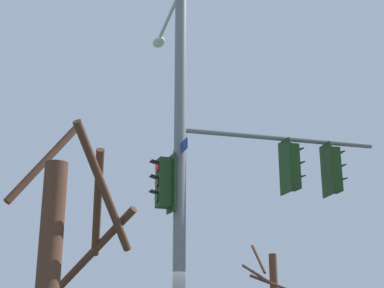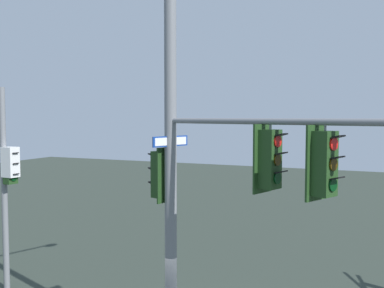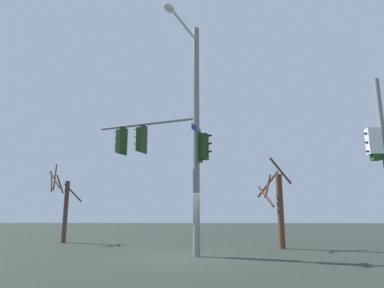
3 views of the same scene
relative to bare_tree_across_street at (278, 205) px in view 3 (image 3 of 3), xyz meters
name	(u,v)px [view 3 (image 3 of 3)]	position (x,y,z in m)	size (l,w,h in m)	color
ground_plane	(184,258)	(3.35, -4.51, -2.05)	(80.00, 80.00, 0.00)	#2F3830
main_signal_pole_assembly	(178,131)	(2.78, -4.83, 3.13)	(4.73, 5.32, 9.94)	slate
secondary_pole_assembly	(380,154)	(4.57, 2.74, 1.79)	(0.42, 0.75, 6.75)	slate
bare_tree_across_street	(278,205)	(0.00, 0.00, 0.00)	(2.05, 1.59, 4.39)	brown
bare_tree_corner	(64,204)	(-2.74, -11.85, 0.12)	(1.72, 2.14, 4.59)	#50362E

